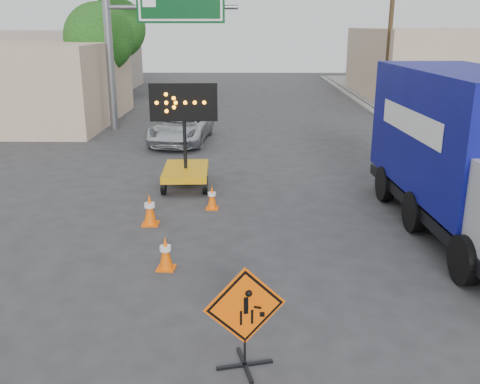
{
  "coord_description": "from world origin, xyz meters",
  "views": [
    {
      "loc": [
        -0.1,
        -7.6,
        4.84
      ],
      "look_at": [
        -0.23,
        3.5,
        1.36
      ],
      "focal_mm": 40.0,
      "sensor_mm": 36.0,
      "label": 1
    }
  ],
  "objects_px": {
    "construction_sign": "(245,315)",
    "box_truck": "(468,162)",
    "pickup_truck": "(181,127)",
    "arrow_board": "(186,165)"
  },
  "relations": [
    {
      "from": "pickup_truck",
      "to": "box_truck",
      "type": "relative_size",
      "value": 0.59
    },
    {
      "from": "pickup_truck",
      "to": "arrow_board",
      "type": "bearing_deg",
      "value": -77.19
    },
    {
      "from": "arrow_board",
      "to": "box_truck",
      "type": "height_order",
      "value": "box_truck"
    },
    {
      "from": "arrow_board",
      "to": "construction_sign",
      "type": "bearing_deg",
      "value": -81.18
    },
    {
      "from": "box_truck",
      "to": "arrow_board",
      "type": "bearing_deg",
      "value": 149.92
    },
    {
      "from": "construction_sign",
      "to": "arrow_board",
      "type": "xyz_separation_m",
      "value": [
        -1.87,
        9.18,
        -0.14
      ]
    },
    {
      "from": "arrow_board",
      "to": "box_truck",
      "type": "xyz_separation_m",
      "value": [
        7.13,
        -3.65,
        1.03
      ]
    },
    {
      "from": "construction_sign",
      "to": "pickup_truck",
      "type": "height_order",
      "value": "construction_sign"
    },
    {
      "from": "construction_sign",
      "to": "box_truck",
      "type": "height_order",
      "value": "box_truck"
    },
    {
      "from": "arrow_board",
      "to": "box_truck",
      "type": "bearing_deg",
      "value": -29.81
    }
  ]
}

